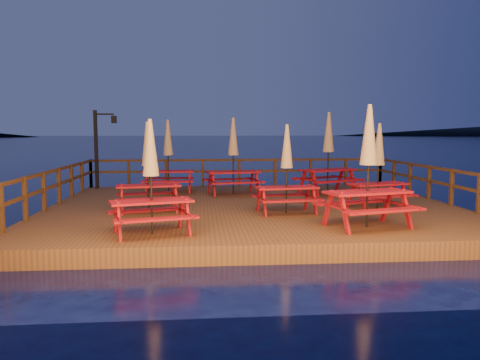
{
  "coord_description": "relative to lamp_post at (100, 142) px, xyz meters",
  "views": [
    {
      "loc": [
        -1.54,
        -13.84,
        2.61
      ],
      "look_at": [
        -0.33,
        0.6,
        1.09
      ],
      "focal_mm": 35.0,
      "sensor_mm": 36.0,
      "label": 1
    }
  ],
  "objects": [
    {
      "name": "picnic_table_5",
      "position": [
        7.65,
        -8.06,
        -0.34
      ],
      "size": [
        2.31,
        2.06,
        2.81
      ],
      "rotation": [
        0.0,
        0.0,
        0.26
      ],
      "color": "maroon",
      "rests_on": "deck"
    },
    {
      "name": "picnic_table_7",
      "position": [
        8.34,
        -2.2,
        -0.3
      ],
      "size": [
        2.49,
        2.3,
        2.87
      ],
      "rotation": [
        0.0,
        0.0,
        0.4
      ],
      "color": "maroon",
      "rests_on": "deck"
    },
    {
      "name": "deck",
      "position": [
        5.39,
        -4.55,
        -2.0
      ],
      "size": [
        12.0,
        10.0,
        0.4
      ],
      "primitive_type": "cube",
      "color": "#4D3518",
      "rests_on": "ground"
    },
    {
      "name": "picnic_table_4",
      "position": [
        4.98,
        -2.12,
        -0.41
      ],
      "size": [
        2.12,
        1.86,
        2.67
      ],
      "rotation": [
        0.0,
        0.0,
        0.19
      ],
      "color": "maroon",
      "rests_on": "deck"
    },
    {
      "name": "picnic_table_0",
      "position": [
        2.79,
        -8.4,
        -0.52
      ],
      "size": [
        2.04,
        1.83,
        2.46
      ],
      "rotation": [
        0.0,
        0.0,
        0.28
      ],
      "color": "maroon",
      "rests_on": "deck"
    },
    {
      "name": "ground",
      "position": [
        5.39,
        -4.55,
        -2.2
      ],
      "size": [
        500.0,
        500.0,
        0.0
      ],
      "primitive_type": "plane",
      "color": "black",
      "rests_on": "ground"
    },
    {
      "name": "railing",
      "position": [
        5.39,
        -2.77,
        -1.03
      ],
      "size": [
        11.8,
        9.75,
        1.1
      ],
      "color": "#351E11",
      "rests_on": "deck"
    },
    {
      "name": "picnic_table_6",
      "position": [
        6.15,
        -6.04,
        -0.56
      ],
      "size": [
        1.82,
        1.56,
        2.38
      ],
      "rotation": [
        0.0,
        0.0,
        0.12
      ],
      "color": "maroon",
      "rests_on": "deck"
    },
    {
      "name": "picnic_table_3",
      "position": [
        2.68,
        -1.44,
        -0.44
      ],
      "size": [
        1.84,
        1.51,
        2.61
      ],
      "rotation": [
        0.0,
        0.0,
        0.01
      ],
      "color": "maroon",
      "rests_on": "deck"
    },
    {
      "name": "deck_piles",
      "position": [
        5.39,
        -4.55,
        -2.5
      ],
      "size": [
        11.44,
        9.44,
        1.4
      ],
      "color": "#351E11",
      "rests_on": "ground"
    },
    {
      "name": "picnic_table_2",
      "position": [
        2.41,
        -5.5,
        -0.52
      ],
      "size": [
        1.93,
        1.68,
        2.46
      ],
      "rotation": [
        0.0,
        0.0,
        0.17
      ],
      "color": "maroon",
      "rests_on": "deck"
    },
    {
      "name": "lamp_post",
      "position": [
        0.0,
        0.0,
        0.0
      ],
      "size": [
        0.85,
        0.18,
        3.0
      ],
      "color": "black",
      "rests_on": "deck"
    },
    {
      "name": "picnic_table_1",
      "position": [
        8.88,
        -5.53,
        -0.54
      ],
      "size": [
        1.99,
        1.78,
        2.43
      ],
      "rotation": [
        0.0,
        0.0,
        0.25
      ],
      "color": "maroon",
      "rests_on": "deck"
    }
  ]
}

